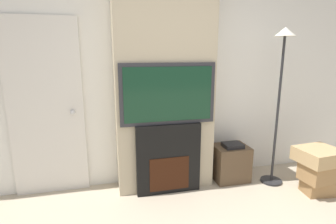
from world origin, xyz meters
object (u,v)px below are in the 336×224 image
(television, at_px, (168,94))
(floor_lamp, at_px, (281,79))
(fireplace, at_px, (168,158))
(box_stack, at_px, (318,167))
(media_stand, at_px, (230,162))

(television, bearing_deg, floor_lamp, -4.16)
(fireplace, distance_m, box_stack, 1.74)
(fireplace, relative_size, television, 0.78)
(television, height_order, media_stand, television)
(box_stack, bearing_deg, media_stand, 146.28)
(fireplace, height_order, floor_lamp, floor_lamp)
(fireplace, height_order, box_stack, fireplace)
(floor_lamp, relative_size, media_stand, 3.76)
(floor_lamp, height_order, box_stack, floor_lamp)
(fireplace, distance_m, television, 0.75)
(television, bearing_deg, box_stack, -15.16)
(television, xyz_separation_m, media_stand, (0.85, 0.10, -0.93))
(fireplace, bearing_deg, box_stack, -15.22)
(fireplace, xyz_separation_m, media_stand, (0.85, 0.09, -0.18))
(media_stand, bearing_deg, fireplace, -173.61)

